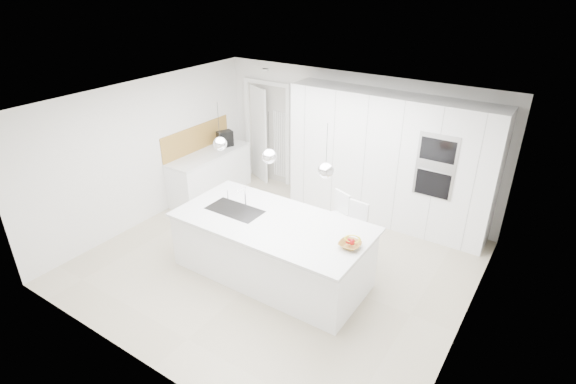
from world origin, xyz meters
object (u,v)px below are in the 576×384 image
Objects in this scene: fruit_bowl at (350,245)px; bar_stool_left at (337,226)px; island_base at (271,250)px; espresso_machine at (225,139)px; bar_stool_right at (353,236)px.

bar_stool_left is at bearing 124.82° from fruit_bowl.
island_base is 3.27m from espresso_machine.
espresso_machine is at bearing 141.96° from island_base.
bar_stool_right is (-0.34, 0.86, -0.42)m from fruit_bowl.
island_base is 1.16m from bar_stool_left.
bar_stool_left is 1.01× the size of bar_stool_right.
fruit_bowl is 0.28× the size of bar_stool_right.
bar_stool_right is (0.34, -0.12, -0.01)m from bar_stool_left.
bar_stool_right is (3.41, -1.08, -0.55)m from espresso_machine.
bar_stool_left is at bearing 165.39° from bar_stool_right.
bar_stool_right is at bearing 45.62° from island_base.
bar_stool_left reaches higher than island_base.
espresso_machine is (-3.75, 1.94, 0.12)m from fruit_bowl.
bar_stool_left is 0.36m from bar_stool_right.
fruit_bowl is 0.27× the size of bar_stool_left.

